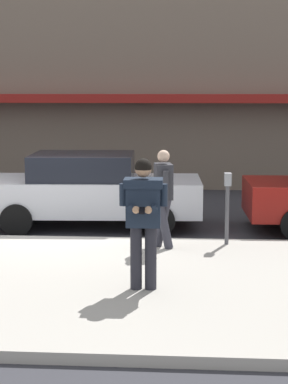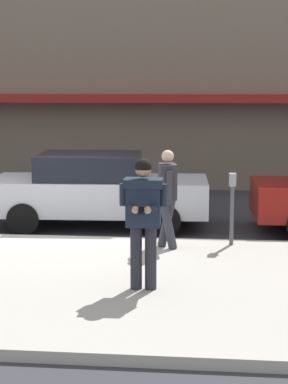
{
  "view_description": "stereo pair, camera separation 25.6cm",
  "coord_description": "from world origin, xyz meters",
  "px_view_note": "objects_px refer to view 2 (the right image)",
  "views": [
    {
      "loc": [
        2.56,
        -11.74,
        2.85
      ],
      "look_at": [
        1.96,
        -3.28,
        1.49
      ],
      "focal_mm": 60.0,
      "sensor_mm": 36.0,
      "label": 1
    },
    {
      "loc": [
        2.82,
        -11.72,
        2.85
      ],
      "look_at": [
        1.96,
        -3.28,
        1.49
      ],
      "focal_mm": 60.0,
      "sensor_mm": 36.0,
      "label": 2
    }
  ],
  "objects_px": {
    "parked_sedan_mid": "(97,189)",
    "man_texting_on_phone": "(143,210)",
    "pedestrian_with_bag": "(167,192)",
    "parking_meter": "(232,198)"
  },
  "relations": [
    {
      "from": "man_texting_on_phone",
      "to": "parked_sedan_mid",
      "type": "bearing_deg",
      "value": 107.48
    },
    {
      "from": "parked_sedan_mid",
      "to": "pedestrian_with_bag",
      "type": "distance_m",
      "value": 2.75
    },
    {
      "from": "parked_sedan_mid",
      "to": "man_texting_on_phone",
      "type": "height_order",
      "value": "man_texting_on_phone"
    },
    {
      "from": "parked_sedan_mid",
      "to": "parking_meter",
      "type": "distance_m",
      "value": 3.33
    },
    {
      "from": "parked_sedan_mid",
      "to": "parking_meter",
      "type": "bearing_deg",
      "value": -34.88
    },
    {
      "from": "man_texting_on_phone",
      "to": "parking_meter",
      "type": "xyz_separation_m",
      "value": [
        1.29,
        2.68,
        -0.28
      ]
    },
    {
      "from": "pedestrian_with_bag",
      "to": "parked_sedan_mid",
      "type": "bearing_deg",
      "value": 126.27
    },
    {
      "from": "pedestrian_with_bag",
      "to": "parking_meter",
      "type": "distance_m",
      "value": 1.16
    },
    {
      "from": "parking_meter",
      "to": "pedestrian_with_bag",
      "type": "bearing_deg",
      "value": -164.98
    },
    {
      "from": "parked_sedan_mid",
      "to": "pedestrian_with_bag",
      "type": "xyz_separation_m",
      "value": [
        1.62,
        -2.2,
        0.32
      ]
    }
  ]
}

